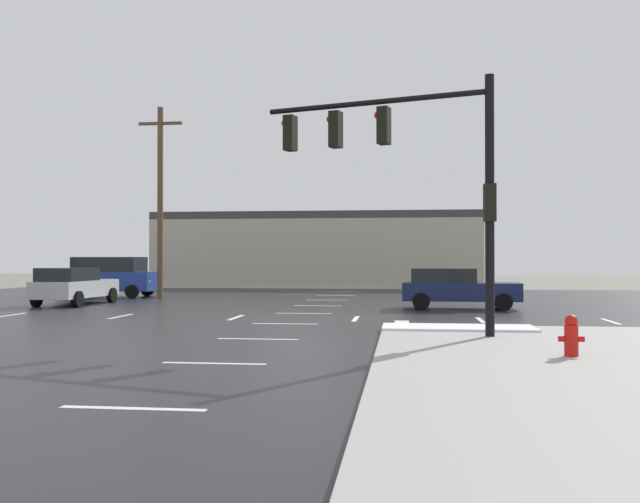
{
  "coord_description": "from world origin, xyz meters",
  "views": [
    {
      "loc": [
        3.57,
        -22.99,
        2.03
      ],
      "look_at": [
        0.2,
        5.26,
        2.27
      ],
      "focal_mm": 39.57,
      "sensor_mm": 36.0,
      "label": 1
    }
  ],
  "objects": [
    {
      "name": "fire_hydrant",
      "position": [
        6.74,
        -9.06,
        0.54
      ],
      "size": [
        0.48,
        0.26,
        0.79
      ],
      "color": "red",
      "rests_on": "sidewalk_corner"
    },
    {
      "name": "sedan_navy",
      "position": [
        5.59,
        4.96,
        0.85
      ],
      "size": [
        4.57,
        2.11,
        1.58
      ],
      "rotation": [
        0.0,
        0.0,
        -0.02
      ],
      "color": "#141E47",
      "rests_on": "road_asphalt"
    },
    {
      "name": "strip_building_background",
      "position": [
        -2.37,
        26.38,
        2.54
      ],
      "size": [
        21.98,
        8.0,
        5.08
      ],
      "color": "#BCB29E",
      "rests_on": "ground_plane"
    },
    {
      "name": "traffic_signal_mast",
      "position": [
        3.76,
        -5.21,
        4.48
      ],
      "size": [
        5.82,
        2.01,
        6.27
      ],
      "rotation": [
        0.0,
        0.0,
        2.84
      ],
      "color": "black",
      "rests_on": "sidewalk_corner"
    },
    {
      "name": "suv_blue",
      "position": [
        -11.33,
        11.33,
        1.09
      ],
      "size": [
        4.89,
        2.29,
        2.03
      ],
      "rotation": [
        0.0,
        0.0,
        -0.03
      ],
      "color": "navy",
      "rests_on": "road_asphalt"
    },
    {
      "name": "utility_pole_distant",
      "position": [
        -8.37,
        10.53,
        4.94
      ],
      "size": [
        2.2,
        0.28,
        9.45
      ],
      "color": "brown",
      "rests_on": "ground_plane"
    },
    {
      "name": "sedan_silver",
      "position": [
        -10.32,
        5.38,
        0.85
      ],
      "size": [
        2.17,
        4.6,
        1.58
      ],
      "rotation": [
        0.0,
        0.0,
        1.53
      ],
      "color": "#B7BABF",
      "rests_on": "road_asphalt"
    },
    {
      "name": "lane_markings",
      "position": [
        1.2,
        -1.38,
        0.02
      ],
      "size": [
        36.15,
        36.15,
        0.01
      ],
      "color": "silver",
      "rests_on": "road_asphalt"
    },
    {
      "name": "snow_strip_curbside",
      "position": [
        5.0,
        -4.0,
        0.17
      ],
      "size": [
        4.0,
        1.6,
        0.06
      ],
      "primitive_type": "cube",
      "color": "white",
      "rests_on": "sidewalk_corner"
    },
    {
      "name": "road_asphalt",
      "position": [
        0.0,
        0.0,
        0.01
      ],
      "size": [
        44.0,
        44.0,
        0.02
      ],
      "primitive_type": "cube",
      "color": "#232326",
      "rests_on": "ground_plane"
    },
    {
      "name": "ground_plane",
      "position": [
        0.0,
        0.0,
        0.0
      ],
      "size": [
        120.0,
        120.0,
        0.0
      ],
      "primitive_type": "plane",
      "color": "slate"
    }
  ]
}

